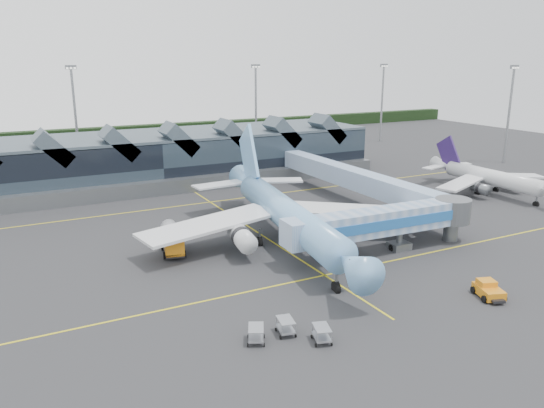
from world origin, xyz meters
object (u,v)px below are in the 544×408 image
main_airliner (284,212)px  jet_bridge (393,221)px  regional_jet (488,177)px  pushback_tug (488,290)px  fuel_truck (171,237)px

main_airliner → jet_bridge: size_ratio=1.64×
jet_bridge → regional_jet: bearing=26.8°
regional_jet → pushback_tug: (-35.56, -31.41, -2.28)m
regional_jet → pushback_tug: regional_jet is taller
jet_bridge → fuel_truck: jet_bridge is taller
regional_jet → fuel_truck: bearing=-177.4°
jet_bridge → pushback_tug: 15.66m
main_airliner → jet_bridge: main_airliner is taller
regional_jet → pushback_tug: bearing=-138.6°
main_airliner → regional_jet: 46.65m
main_airliner → fuel_truck: main_airliner is taller
regional_jet → jet_bridge: bearing=-155.6°
jet_bridge → fuel_truck: bearing=154.2°
main_airliner → pushback_tug: size_ratio=10.83×
fuel_truck → pushback_tug: fuel_truck is taller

